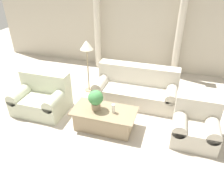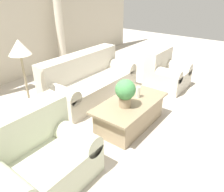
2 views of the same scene
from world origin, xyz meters
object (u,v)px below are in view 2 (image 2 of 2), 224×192
Objects in this scene: coffee_table at (130,113)px; loveseat at (36,157)px; sofa_long at (89,81)px; floor_lamp at (20,54)px; potted_plant at (125,91)px; armchair at (166,72)px.

loveseat is at bearing 171.72° from coffee_table.
sofa_long is 1.66m from floor_lamp.
potted_plant is 0.31× the size of floor_lamp.
floor_lamp is 1.65× the size of armchair.
coffee_table is at bearing -56.39° from floor_lamp.
sofa_long and loveseat have the same top height.
loveseat is 3.61m from armchair.
potted_plant is (1.53, -0.26, 0.36)m from loveseat.
potted_plant is 2.12m from armchair.
loveseat is 0.88× the size of coffee_table.
armchair is at bearing 6.73° from coffee_table.
loveseat reaches higher than coffee_table.
coffee_table is at bearing 2.93° from potted_plant.
potted_plant is 0.51× the size of armchair.
loveseat is 0.83× the size of floor_lamp.
sofa_long is at bearing -4.50° from floor_lamp.
coffee_table is 0.94× the size of floor_lamp.
loveseat is at bearing -152.85° from sofa_long.
loveseat is at bearing 170.42° from potted_plant.
sofa_long is at bearing 27.15° from loveseat.
loveseat is 1.67m from floor_lamp.
potted_plant is (-0.61, -1.35, 0.37)m from sofa_long.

